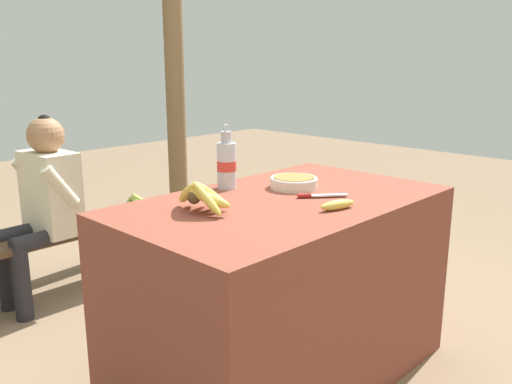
# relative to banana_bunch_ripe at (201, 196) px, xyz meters

# --- Properties ---
(ground_plane) EXTENTS (12.00, 12.00, 0.00)m
(ground_plane) POSITION_rel_banana_bunch_ripe_xyz_m (0.35, -0.09, -0.85)
(ground_plane) COLOR #846B51
(market_counter) EXTENTS (1.38, 0.82, 0.79)m
(market_counter) POSITION_rel_banana_bunch_ripe_xyz_m (0.35, -0.09, -0.46)
(market_counter) COLOR brown
(market_counter) RESTS_ON ground_plane
(banana_bunch_ripe) EXTENTS (0.17, 0.28, 0.13)m
(banana_bunch_ripe) POSITION_rel_banana_bunch_ripe_xyz_m (0.00, 0.00, 0.00)
(banana_bunch_ripe) COLOR #4C381E
(banana_bunch_ripe) RESTS_ON market_counter
(serving_bowl) EXTENTS (0.21, 0.21, 0.05)m
(serving_bowl) POSITION_rel_banana_bunch_ripe_xyz_m (0.53, 0.00, -0.03)
(serving_bowl) COLOR silver
(serving_bowl) RESTS_ON market_counter
(water_bottle) EXTENTS (0.08, 0.08, 0.28)m
(water_bottle) POSITION_rel_banana_bunch_ripe_xyz_m (0.33, 0.21, 0.05)
(water_bottle) COLOR silver
(water_bottle) RESTS_ON market_counter
(loose_banana_front) EXTENTS (0.16, 0.08, 0.04)m
(loose_banana_front) POSITION_rel_banana_bunch_ripe_xyz_m (0.38, -0.34, -0.04)
(loose_banana_front) COLOR #E0C64C
(loose_banana_front) RESTS_ON market_counter
(knife) EXTENTS (0.18, 0.15, 0.02)m
(knife) POSITION_rel_banana_bunch_ripe_xyz_m (0.46, -0.17, -0.05)
(knife) COLOR #BCBCC1
(knife) RESTS_ON market_counter
(wooden_bench) EXTENTS (1.40, 0.32, 0.40)m
(wooden_bench) POSITION_rel_banana_bunch_ripe_xyz_m (0.20, 1.36, -0.52)
(wooden_bench) COLOR #4C3823
(wooden_bench) RESTS_ON ground_plane
(seated_vendor) EXTENTS (0.41, 0.40, 1.06)m
(seated_vendor) POSITION_rel_banana_bunch_ripe_xyz_m (-0.01, 1.32, -0.25)
(seated_vendor) COLOR #232328
(seated_vendor) RESTS_ON ground_plane
(banana_bunch_green) EXTENTS (0.16, 0.25, 0.13)m
(banana_bunch_green) POSITION_rel_banana_bunch_ripe_xyz_m (0.61, 1.35, -0.39)
(banana_bunch_green) COLOR #4C381E
(banana_bunch_green) RESTS_ON wooden_bench
(support_post_far) EXTENTS (0.14, 0.14, 2.47)m
(support_post_far) POSITION_rel_banana_bunch_ripe_xyz_m (1.24, 1.74, 0.38)
(support_post_far) COLOR brown
(support_post_far) RESTS_ON ground_plane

